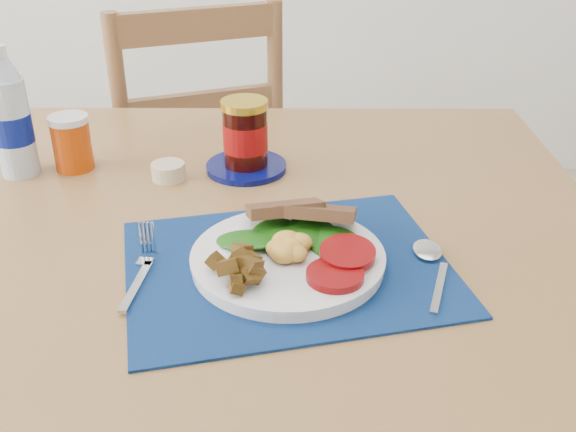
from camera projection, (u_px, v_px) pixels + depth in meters
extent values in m
cube|color=brown|center=(134.00, 221.00, 1.02)|extent=(1.40, 0.90, 0.04)
cylinder|color=brown|center=(467.00, 283.00, 1.54)|extent=(0.06, 0.06, 0.71)
cube|color=brown|center=(191.00, 183.00, 1.82)|extent=(0.54, 0.53, 0.04)
cylinder|color=brown|center=(238.00, 217.00, 2.13)|extent=(0.04, 0.04, 0.41)
cylinder|color=brown|center=(123.00, 238.00, 2.01)|extent=(0.04, 0.04, 0.41)
cylinder|color=brown|center=(276.00, 272.00, 1.85)|extent=(0.04, 0.04, 0.41)
cylinder|color=brown|center=(144.00, 300.00, 1.73)|extent=(0.04, 0.04, 0.41)
cube|color=brown|center=(196.00, 25.00, 1.45)|extent=(0.37, 0.17, 0.48)
cylinder|color=brown|center=(574.00, 369.00, 1.50)|extent=(0.04, 0.04, 0.41)
cube|color=#040C32|center=(288.00, 266.00, 0.87)|extent=(0.47, 0.41, 0.00)
cylinder|color=silver|center=(288.00, 260.00, 0.86)|extent=(0.25, 0.25, 0.02)
ellipsoid|color=gold|center=(291.00, 247.00, 0.85)|extent=(0.06, 0.05, 0.03)
cylinder|color=#90050C|center=(341.00, 267.00, 0.82)|extent=(0.07, 0.07, 0.01)
ellipsoid|color=#093506|center=(295.00, 236.00, 0.89)|extent=(0.13, 0.08, 0.01)
cube|color=brown|center=(301.00, 210.00, 0.91)|extent=(0.11, 0.07, 0.03)
cube|color=#B2B5BA|center=(136.00, 286.00, 0.82)|extent=(0.02, 0.11, 0.00)
cube|color=#B2B5BA|center=(148.00, 255.00, 0.88)|extent=(0.03, 0.06, 0.00)
cube|color=#B2B5BA|center=(439.00, 287.00, 0.82)|extent=(0.04, 0.11, 0.00)
ellipsoid|color=#B2B5BA|center=(427.00, 251.00, 0.89)|extent=(0.04, 0.05, 0.00)
cylinder|color=#ADBFCC|center=(13.00, 128.00, 1.08)|extent=(0.06, 0.06, 0.16)
cylinder|color=navy|center=(13.00, 128.00, 1.08)|extent=(0.06, 0.06, 0.05)
cone|color=#ADBFCC|center=(0.00, 68.00, 1.04)|extent=(0.06, 0.06, 0.04)
cylinder|color=#B13604|center=(72.00, 144.00, 1.12)|extent=(0.06, 0.06, 0.09)
cylinder|color=#C8B693|center=(168.00, 171.00, 1.10)|extent=(0.05, 0.05, 0.03)
cylinder|color=#050B50|center=(246.00, 167.00, 1.13)|extent=(0.14, 0.14, 0.01)
cylinder|color=black|center=(245.00, 137.00, 1.11)|extent=(0.07, 0.07, 0.10)
cylinder|color=maroon|center=(245.00, 136.00, 1.11)|extent=(0.07, 0.07, 0.05)
cylinder|color=gold|center=(244.00, 104.00, 1.08)|extent=(0.08, 0.08, 0.01)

